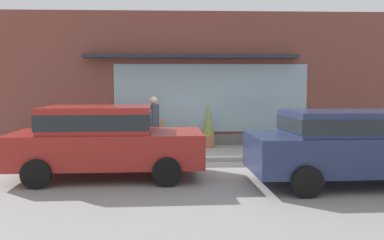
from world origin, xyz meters
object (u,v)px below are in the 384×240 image
object	(u,v)px
pedestrian_with_handbag	(154,121)
potted_plant_low_front	(172,136)
parked_car_navy	(352,143)
parked_car_red	(104,138)
potted_plant_near_hydrant	(323,134)
potted_plant_by_entrance	(58,139)
fire_hydrant	(131,142)
potted_plant_doorstep	(248,140)
potted_plant_window_center	(208,126)
potted_plant_trailing_edge	(98,138)

from	to	relation	value
pedestrian_with_handbag	potted_plant_low_front	size ratio (longest dim) A/B	2.39
parked_car_navy	parked_car_red	distance (m)	5.34
potted_plant_near_hydrant	potted_plant_low_front	world-z (taller)	potted_plant_near_hydrant
potted_plant_by_entrance	fire_hydrant	bearing A→B (deg)	-34.56
potted_plant_doorstep	potted_plant_near_hydrant	bearing A→B (deg)	3.50
fire_hydrant	parked_car_red	xyz separation A→B (m)	(-0.31, -2.70, 0.46)
potted_plant_window_center	potted_plant_doorstep	distance (m)	1.44
parked_car_red	potted_plant_low_front	distance (m)	4.83
pedestrian_with_handbag	potted_plant_by_entrance	xyz separation A→B (m)	(-3.28, 1.39, -0.72)
fire_hydrant	parked_car_navy	bearing A→B (deg)	-35.85
fire_hydrant	parked_car_red	bearing A→B (deg)	-96.47
potted_plant_by_entrance	potted_plant_window_center	distance (m)	5.04
fire_hydrant	potted_plant_low_front	xyz separation A→B (m)	(1.17, 1.87, -0.06)
parked_car_navy	parked_car_red	xyz separation A→B (m)	(-5.27, 0.89, 0.02)
potted_plant_by_entrance	parked_car_red	bearing A→B (deg)	-62.67
potted_plant_trailing_edge	potted_plant_near_hydrant	distance (m)	7.68
potted_plant_trailing_edge	potted_plant_doorstep	bearing A→B (deg)	-0.20
potted_plant_low_front	potted_plant_doorstep	bearing A→B (deg)	-0.49
potted_plant_trailing_edge	potted_plant_by_entrance	bearing A→B (deg)	-177.82
potted_plant_trailing_edge	potted_plant_doorstep	distance (m)	5.05
potted_plant_by_entrance	potted_plant_near_hydrant	xyz separation A→B (m)	(9.01, 0.19, 0.12)
parked_car_red	potted_plant_near_hydrant	xyz separation A→B (m)	(6.68, 4.71, -0.48)
parked_car_red	parked_car_navy	bearing A→B (deg)	-11.70
fire_hydrant	potted_plant_by_entrance	size ratio (longest dim) A/B	1.56
pedestrian_with_handbag	potted_plant_by_entrance	distance (m)	3.63
pedestrian_with_handbag	potted_plant_near_hydrant	world-z (taller)	pedestrian_with_handbag
fire_hydrant	potted_plant_window_center	world-z (taller)	potted_plant_window_center
potted_plant_by_entrance	potted_plant_doorstep	world-z (taller)	potted_plant_by_entrance
parked_car_red	potted_plant_by_entrance	size ratio (longest dim) A/B	7.52
parked_car_red	potted_plant_doorstep	world-z (taller)	parked_car_red
fire_hydrant	parked_car_navy	distance (m)	6.14
parked_car_navy	potted_plant_near_hydrant	size ratio (longest dim) A/B	5.57
fire_hydrant	potted_plant_doorstep	xyz separation A→B (m)	(3.74, 1.85, -0.21)
fire_hydrant	potted_plant_near_hydrant	size ratio (longest dim) A/B	1.11
potted_plant_window_center	potted_plant_near_hydrant	xyz separation A→B (m)	(3.99, 0.23, -0.29)
potted_plant_low_front	potted_plant_near_hydrant	bearing A→B (deg)	1.53
pedestrian_with_handbag	potted_plant_trailing_edge	bearing A→B (deg)	96.21
parked_car_navy	potted_plant_doorstep	world-z (taller)	parked_car_navy
potted_plant_trailing_edge	potted_plant_by_entrance	distance (m)	1.33
parked_car_navy	potted_plant_by_entrance	size ratio (longest dim) A/B	7.82
fire_hydrant	parked_car_navy	xyz separation A→B (m)	(4.96, -3.59, 0.44)
potted_plant_trailing_edge	parked_car_red	bearing A→B (deg)	-77.59
potted_plant_doorstep	pedestrian_with_handbag	bearing A→B (deg)	-155.39
potted_plant_low_front	pedestrian_with_handbag	bearing A→B (deg)	-110.16
fire_hydrant	potted_plant_by_entrance	world-z (taller)	fire_hydrant
potted_plant_trailing_edge	pedestrian_with_handbag	bearing A→B (deg)	-36.34
fire_hydrant	pedestrian_with_handbag	xyz separation A→B (m)	(0.64, 0.43, 0.57)
potted_plant_trailing_edge	potted_plant_window_center	xyz separation A→B (m)	(3.69, -0.09, 0.39)
fire_hydrant	potted_plant_low_front	bearing A→B (deg)	57.95
pedestrian_with_handbag	parked_car_red	bearing A→B (deg)	-154.34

